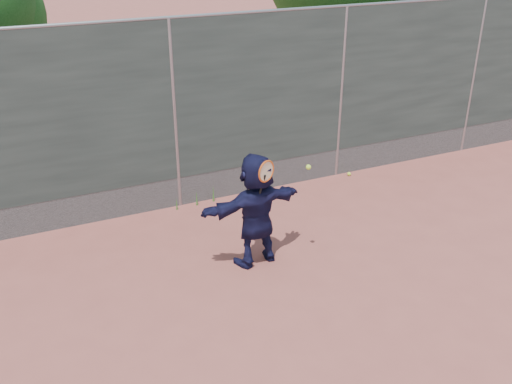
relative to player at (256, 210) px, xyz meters
name	(u,v)px	position (x,y,z in m)	size (l,w,h in m)	color
ground	(274,330)	(-0.43, -1.43, -0.79)	(80.00, 80.00, 0.00)	#9E4C42
player	(256,210)	(0.00, 0.00, 0.00)	(1.47, 0.47, 1.58)	#131336
ball_ground	(349,174)	(2.77, 1.92, -0.76)	(0.07, 0.07, 0.07)	#CCF436
fence	(174,113)	(-0.43, 2.07, 0.79)	(20.00, 0.06, 3.03)	#38423D
swing_action	(270,172)	(0.11, -0.20, 0.61)	(0.75, 0.17, 0.51)	#C84A12
weed_clump	(199,197)	(-0.14, 1.96, -0.66)	(0.68, 0.07, 0.30)	#387226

